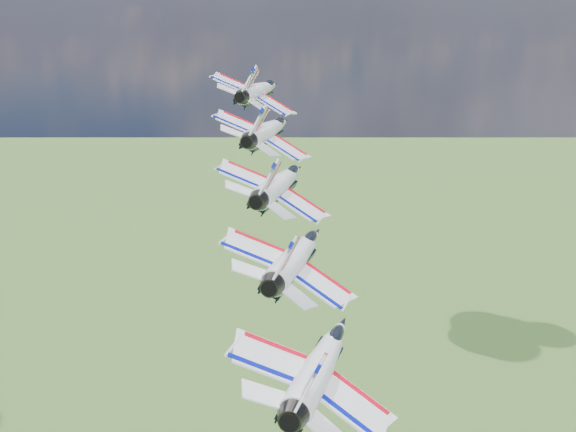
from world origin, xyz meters
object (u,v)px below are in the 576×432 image
Objects in this scene: jet_1 at (269,130)px; jet_3 at (297,256)px; jet_0 at (260,90)px; jet_2 at (280,183)px; jet_4 at (321,363)px.

jet_1 is 25.86m from jet_3.
jet_0 reaches higher than jet_2.
jet_2 is at bearing 111.63° from jet_4.
jet_4 is at bearing -68.37° from jet_2.
jet_2 is 25.86m from jet_4.
jet_4 is (26.31, -27.40, -7.88)m from jet_1.
jet_0 is 12.93m from jet_1.
jet_3 is (17.54, -18.26, -5.26)m from jet_1.
jet_0 is at bearing 111.63° from jet_3.
jet_0 is 25.86m from jet_2.
jet_1 reaches higher than jet_2.
jet_2 is at bearing -68.37° from jet_0.
jet_1 is 1.00× the size of jet_4.
jet_0 is 38.79m from jet_3.
jet_1 reaches higher than jet_3.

